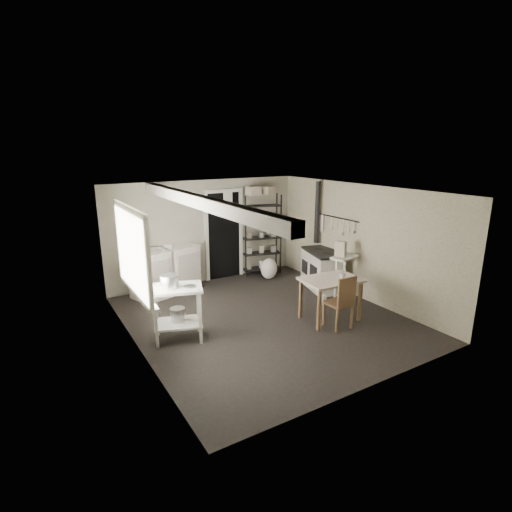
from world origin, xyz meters
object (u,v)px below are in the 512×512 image
shelf_rack (261,235)px  chair (338,301)px  stockpot (170,284)px  prep_table (178,316)px  base_cabinets (166,272)px  stove (322,269)px  work_table (330,299)px  flour_sack (269,269)px

shelf_rack → chair: shelf_rack is taller
stockpot → shelf_rack: shelf_rack is taller
prep_table → chair: chair is taller
prep_table → base_cabinets: 2.21m
base_cabinets → chair: 3.69m
base_cabinets → chair: bearing=-74.1°
stove → work_table: bearing=-109.6°
stockpot → work_table: stockpot is taller
prep_table → flour_sack: bearing=31.9°
prep_table → work_table: bearing=-14.5°
prep_table → stove: bearing=10.6°
work_table → prep_table: bearing=165.5°
stove → work_table: size_ratio=1.06×
work_table → base_cabinets: bearing=126.1°
shelf_rack → prep_table: bearing=-128.0°
stockpot → chair: bearing=-21.5°
base_cabinets → stove: size_ratio=1.39×
base_cabinets → stove: (3.00, -1.48, -0.02)m
chair → stockpot: bearing=157.9°
shelf_rack → stove: (0.56, -1.61, -0.51)m
base_cabinets → stove: base_cabinets is taller
base_cabinets → shelf_rack: size_ratio=0.77×
shelf_rack → base_cabinets: bearing=-162.5°
shelf_rack → stove: 1.78m
shelf_rack → stove: bearing=-56.3°
flour_sack → shelf_rack: bearing=80.3°
prep_table → shelf_rack: shelf_rack is taller
base_cabinets → work_table: size_ratio=1.47×
chair → flour_sack: 2.83m
prep_table → chair: bearing=-21.5°
chair → stove: bearing=57.0°
shelf_rack → stove: shelf_rack is taller
prep_table → work_table: prep_table is taller
stockpot → shelf_rack: 3.79m
prep_table → stockpot: size_ratio=2.91×
stockpot → flour_sack: (2.99, 1.77, -0.70)m
chair → flour_sack: chair is taller
shelf_rack → chair: size_ratio=2.02×
base_cabinets → stockpot: bearing=-122.7°
stockpot → chair: size_ratio=0.32×
prep_table → base_cabinets: bearing=76.1°
prep_table → stockpot: (-0.09, 0.04, 0.54)m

